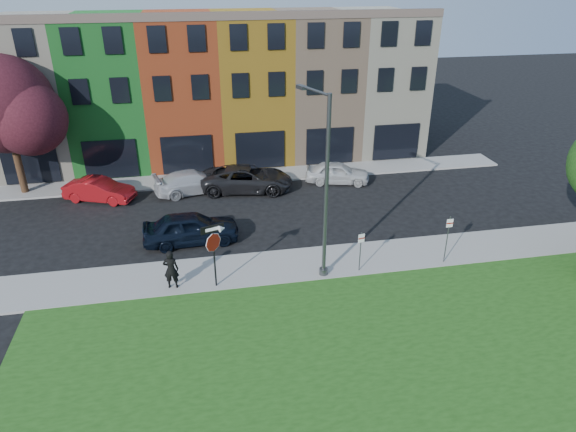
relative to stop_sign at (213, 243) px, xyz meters
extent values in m
plane|color=black|center=(4.02, -1.88, -2.29)|extent=(120.00, 120.00, 0.00)
cube|color=gray|center=(6.02, 1.12, -2.23)|extent=(40.00, 3.00, 0.12)
cube|color=gray|center=(1.02, 13.12, -2.23)|extent=(40.00, 2.40, 0.12)
cube|color=#1F4914|center=(12.02, -7.88, -2.24)|extent=(40.00, 16.00, 0.10)
cube|color=#BBB09B|center=(-10.98, 19.32, 2.71)|extent=(5.00, 10.00, 10.00)
cube|color=#278F31|center=(-5.98, 19.32, 2.71)|extent=(5.00, 10.00, 10.00)
cube|color=#CB4A21|center=(-0.98, 19.32, 2.71)|extent=(5.00, 10.00, 10.00)
cube|color=gold|center=(4.02, 19.32, 2.71)|extent=(5.00, 10.00, 10.00)
cube|color=#9E8066|center=(9.02, 19.32, 2.71)|extent=(5.00, 10.00, 10.00)
cube|color=beige|center=(14.02, 19.32, 2.71)|extent=(5.00, 10.00, 10.00)
cube|color=black|center=(1.52, 14.26, -0.79)|extent=(30.00, 0.12, 2.60)
cylinder|color=black|center=(0.00, 0.02, -0.69)|extent=(0.08, 0.08, 2.96)
cylinder|color=white|center=(0.00, 0.00, 0.05)|extent=(0.84, 0.30, 0.87)
cylinder|color=maroon|center=(0.00, -0.02, 0.05)|extent=(0.80, 0.28, 0.83)
cube|color=black|center=(0.00, 0.00, 0.70)|extent=(1.01, 0.37, 0.34)
cube|color=white|center=(0.00, -0.03, 0.70)|extent=(0.63, 0.23, 0.14)
imported|color=black|center=(-1.91, 0.25, -1.24)|extent=(0.79, 0.62, 1.85)
imported|color=black|center=(-0.98, 4.52, -1.46)|extent=(2.39, 5.07, 1.67)
imported|color=maroon|center=(-6.41, 10.96, -1.59)|extent=(4.40, 5.27, 1.40)
imported|color=#BABABF|center=(-0.71, 11.20, -1.58)|extent=(4.39, 5.87, 1.42)
imported|color=black|center=(2.67, 10.85, -1.48)|extent=(4.40, 6.60, 1.61)
imported|color=silver|center=(8.72, 11.02, -1.58)|extent=(3.79, 5.04, 1.43)
cylinder|color=#484B4D|center=(4.96, 0.02, 2.04)|extent=(0.18, 0.18, 8.41)
cylinder|color=#484B4D|center=(4.96, 0.02, -2.02)|extent=(0.40, 0.40, 0.30)
cylinder|color=#484B4D|center=(4.62, 0.96, 6.14)|extent=(0.80, 1.92, 0.12)
cube|color=#484B4D|center=(4.25, 1.99, 6.09)|extent=(0.42, 0.60, 0.16)
cylinder|color=#484B4D|center=(6.71, 0.05, -1.17)|extent=(0.05, 0.05, 2.00)
cube|color=white|center=(6.71, 0.02, -0.45)|extent=(0.32, 0.08, 0.42)
cube|color=maroon|center=(6.71, 0.00, -0.45)|extent=(0.32, 0.07, 0.06)
cylinder|color=#484B4D|center=(10.99, 0.02, -0.95)|extent=(0.05, 0.05, 2.45)
cube|color=white|center=(10.99, -0.01, -0.06)|extent=(0.32, 0.02, 0.42)
cube|color=maroon|center=(10.99, -0.03, -0.06)|extent=(0.32, 0.01, 0.06)
cylinder|color=#321F10|center=(-11.27, 13.00, -0.38)|extent=(0.44, 0.44, 3.58)
sphere|color=black|center=(-11.27, 13.00, 3.43)|extent=(5.76, 5.76, 5.76)
sphere|color=black|center=(-9.83, 12.13, 2.71)|extent=(4.32, 4.32, 4.32)
sphere|color=black|center=(-10.98, 13.57, 4.44)|extent=(3.46, 3.46, 3.46)
camera|label=1|loc=(-0.46, -19.59, 10.77)|focal=32.00mm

